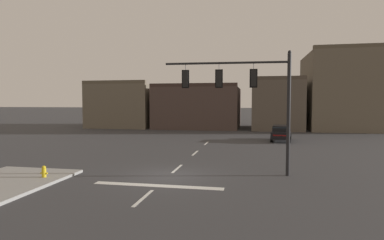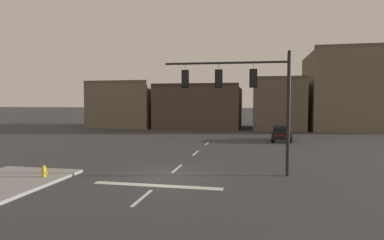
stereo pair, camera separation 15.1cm
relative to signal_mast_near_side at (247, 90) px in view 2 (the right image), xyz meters
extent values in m
plane|color=#353538|center=(-4.15, -1.30, -4.66)|extent=(400.00, 400.00, 0.00)
cube|color=silver|center=(-4.15, -3.30, -4.66)|extent=(6.40, 0.50, 0.01)
cube|color=silver|center=(-4.15, -5.30, -4.66)|extent=(0.16, 2.40, 0.01)
cube|color=silver|center=(-4.15, 0.70, -4.66)|extent=(0.16, 2.40, 0.01)
cube|color=silver|center=(-4.15, 6.70, -4.66)|extent=(0.16, 2.40, 0.01)
cube|color=silver|center=(-4.15, 12.70, -4.66)|extent=(0.16, 2.40, 0.01)
cylinder|color=black|center=(2.19, 0.08, -1.34)|extent=(0.20, 0.20, 6.64)
cylinder|color=black|center=(-1.19, -0.06, 1.50)|extent=(6.77, 0.41, 0.12)
sphere|color=black|center=(2.19, 0.08, 2.03)|extent=(0.18, 0.18, 0.18)
cylinder|color=#56565B|center=(0.31, 0.00, 1.27)|extent=(0.03, 0.03, 0.35)
cube|color=black|center=(0.31, 0.00, 0.64)|extent=(0.31, 0.25, 0.90)
sphere|color=red|center=(0.31, 0.13, 0.93)|extent=(0.20, 0.20, 0.20)
sphere|color=#2D2314|center=(0.31, 0.13, 0.64)|extent=(0.20, 0.20, 0.20)
sphere|color=black|center=(0.31, 0.13, 0.36)|extent=(0.20, 0.20, 0.20)
cube|color=black|center=(0.31, -0.02, 0.64)|extent=(0.42, 0.05, 1.02)
cylinder|color=#56565B|center=(-1.57, -0.08, 1.27)|extent=(0.03, 0.03, 0.35)
cube|color=black|center=(-1.57, -0.08, 0.64)|extent=(0.31, 0.25, 0.90)
sphere|color=red|center=(-1.57, 0.05, 0.93)|extent=(0.20, 0.20, 0.20)
sphere|color=#2D2314|center=(-1.57, 0.05, 0.64)|extent=(0.20, 0.20, 0.20)
sphere|color=black|center=(-1.57, 0.05, 0.36)|extent=(0.20, 0.20, 0.20)
cube|color=black|center=(-1.57, -0.10, 0.64)|extent=(0.42, 0.05, 1.02)
cylinder|color=#56565B|center=(-3.45, -0.16, 1.27)|extent=(0.03, 0.03, 0.35)
cube|color=black|center=(-3.45, -0.16, 0.64)|extent=(0.31, 0.25, 0.90)
sphere|color=red|center=(-3.45, -0.03, 0.93)|extent=(0.20, 0.20, 0.20)
sphere|color=#2D2314|center=(-3.45, -0.03, 0.64)|extent=(0.20, 0.20, 0.20)
sphere|color=black|center=(-3.45, -0.03, 0.36)|extent=(0.20, 0.20, 0.20)
cube|color=black|center=(-3.44, -0.18, 0.64)|extent=(0.42, 0.05, 1.02)
cube|color=black|center=(3.14, 16.09, -3.96)|extent=(2.35, 4.60, 0.70)
cube|color=black|center=(3.12, 15.94, -3.33)|extent=(1.91, 2.65, 0.56)
cube|color=#2D3842|center=(3.22, 16.70, -3.35)|extent=(1.54, 0.44, 0.47)
cube|color=#2D3842|center=(2.97, 14.78, -3.35)|extent=(1.54, 0.41, 0.46)
cylinder|color=black|center=(2.49, 17.64, -4.34)|extent=(0.30, 0.66, 0.64)
cylinder|color=black|center=(4.17, 17.42, -4.34)|extent=(0.30, 0.66, 0.64)
cylinder|color=black|center=(2.11, 14.76, -4.34)|extent=(0.30, 0.66, 0.64)
cylinder|color=black|center=(3.80, 14.54, -4.34)|extent=(0.30, 0.66, 0.64)
sphere|color=silver|center=(2.85, 18.32, -3.91)|extent=(0.16, 0.16, 0.16)
sphere|color=silver|center=(4.00, 18.17, -3.91)|extent=(0.16, 0.16, 0.16)
cube|color=maroon|center=(2.86, 13.93, -3.88)|extent=(1.36, 0.22, 0.12)
cylinder|color=gold|center=(-10.23, -3.34, -4.34)|extent=(0.22, 0.22, 0.55)
cylinder|color=gold|center=(-10.23, -3.34, -4.61)|extent=(0.30, 0.30, 0.10)
sphere|color=gold|center=(-10.23, -3.34, -4.01)|extent=(0.20, 0.20, 0.20)
cylinder|color=gold|center=(-10.38, -3.34, -4.31)|extent=(0.10, 0.08, 0.08)
cylinder|color=gold|center=(-10.08, -3.34, -4.31)|extent=(0.10, 0.08, 0.08)
cube|color=#665B4C|center=(-20.05, 31.67, -1.32)|extent=(9.88, 10.97, 6.69)
cube|color=brown|center=(-20.05, 26.49, 2.28)|extent=(9.88, 0.60, 0.50)
cube|color=#473833|center=(-8.17, 31.80, -1.59)|extent=(12.51, 11.23, 6.15)
cube|color=#3A2B26|center=(-8.17, 26.49, 1.73)|extent=(12.51, 0.60, 0.50)
cube|color=brown|center=(3.58, 31.48, -1.18)|extent=(7.08, 10.58, 6.96)
cube|color=#493F35|center=(3.58, 26.49, 2.55)|extent=(7.08, 0.60, 0.50)
cube|color=#665B4C|center=(12.84, 32.21, 0.77)|extent=(10.03, 12.05, 10.87)
cube|color=brown|center=(12.84, 26.49, 6.46)|extent=(10.03, 0.60, 0.50)
camera|label=1|loc=(0.36, -17.86, -0.64)|focal=29.95mm
camera|label=2|loc=(0.51, -17.83, -0.64)|focal=29.95mm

